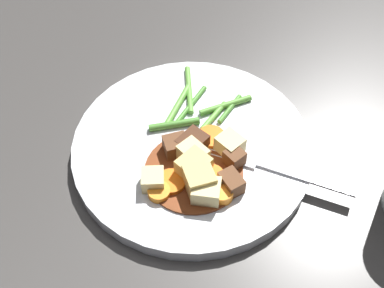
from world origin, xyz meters
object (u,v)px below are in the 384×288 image
Objects in this scene: carrot_slice_4 at (171,182)px; meat_chunk_0 at (176,146)px; potato_chunk_1 at (195,156)px; meat_chunk_3 at (234,158)px; potato_chunk_0 at (153,180)px; carrot_slice_2 at (159,192)px; carrot_slice_3 at (212,177)px; potato_chunk_2 at (190,167)px; carrot_slice_0 at (211,137)px; potato_chunk_4 at (206,191)px; potato_chunk_5 at (199,180)px; potato_chunk_3 at (230,145)px; meat_chunk_2 at (190,144)px; dinner_plate at (192,149)px; carrot_slice_1 at (222,194)px; fork at (275,168)px; meat_chunk_1 at (231,183)px.

meat_chunk_0 is at bearing 172.41° from carrot_slice_4.
meat_chunk_3 is at bearing 84.54° from potato_chunk_1.
carrot_slice_4 is at bearing 87.97° from potato_chunk_0.
carrot_slice_3 is at bearing 105.17° from carrot_slice_2.
potato_chunk_0 is 0.04m from potato_chunk_2.
carrot_slice_2 reaches higher than carrot_slice_0.
potato_chunk_2 is at bearing -152.69° from potato_chunk_4.
potato_chunk_5 reaches higher than potato_chunk_0.
potato_chunk_5 is at bearing 4.93° from potato_chunk_1.
carrot_slice_4 is 1.16× the size of potato_chunk_3.
potato_chunk_2 is 0.03m from meat_chunk_2.
meat_chunk_0 is (-0.06, 0.02, 0.01)m from carrot_slice_2.
dinner_plate is at bearing 140.68° from potato_chunk_0.
potato_chunk_2 reaches higher than carrot_slice_3.
potato_chunk_0 reaches higher than carrot_slice_1.
potato_chunk_0 is at bearing -42.71° from meat_chunk_2.
carrot_slice_3 is at bearing -80.26° from fork.
potato_chunk_3 is 0.02m from meat_chunk_3.
potato_chunk_5 is at bearing 26.12° from meat_chunk_0.
potato_chunk_3 and potato_chunk_4 have the same top height.
carrot_slice_4 is at bearing 131.94° from carrot_slice_2.
potato_chunk_5 is (0.03, 0.00, 0.00)m from potato_chunk_1.
potato_chunk_2 reaches higher than carrot_slice_1.
carrot_slice_1 is 0.07m from potato_chunk_3.
potato_chunk_5 reaches higher than meat_chunk_2.
dinner_plate is 0.08m from carrot_slice_1.
carrot_slice_1 is 0.98× the size of carrot_slice_2.
carrot_slice_0 is 0.04m from potato_chunk_1.
fork is (0.03, 0.10, -0.01)m from meat_chunk_2.
meat_chunk_0 is (0.02, -0.04, 0.01)m from carrot_slice_0.
meat_chunk_3 is (-0.01, 0.05, -0.00)m from potato_chunk_2.
meat_chunk_2 is at bearing 137.29° from potato_chunk_0.
potato_chunk_5 is at bearing -76.36° from fork.
potato_chunk_1 is at bearing -175.07° from potato_chunk_5.
carrot_slice_1 is at bearing -61.10° from fork.
potato_chunk_1 reaches higher than carrot_slice_3.
meat_chunk_2 is at bearing 148.59° from carrot_slice_2.
carrot_slice_4 is 0.20× the size of fork.
potato_chunk_5 reaches higher than carrot_slice_3.
carrot_slice_4 is 1.30× the size of potato_chunk_0.
meat_chunk_2 is at bearing -16.57° from dinner_plate.
carrot_slice_1 is 0.07m from meat_chunk_2.
carrot_slice_0 is 0.05m from meat_chunk_0.
meat_chunk_3 is (0.00, 0.04, -0.00)m from potato_chunk_1.
carrot_slice_3 is (0.05, 0.02, 0.02)m from dinner_plate.
meat_chunk_0 is at bearing 149.25° from potato_chunk_0.
potato_chunk_4 is 0.02m from potato_chunk_5.
meat_chunk_1 is 0.17× the size of fork.
potato_chunk_5 reaches higher than meat_chunk_3.
potato_chunk_2 reaches higher than fork.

